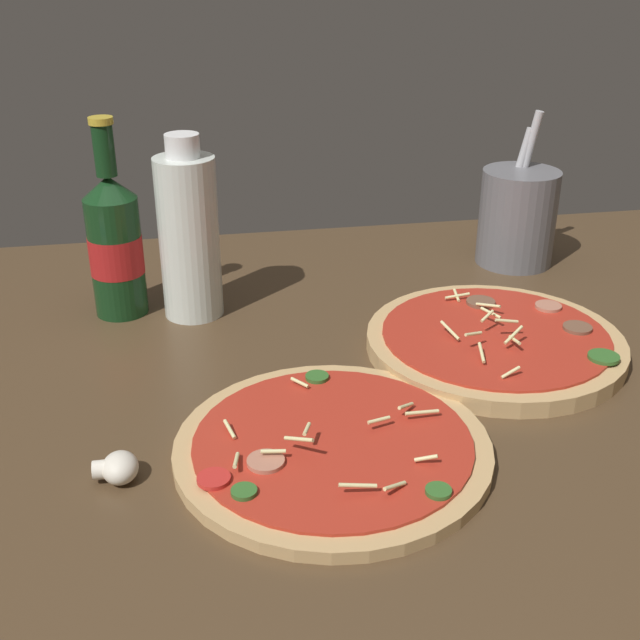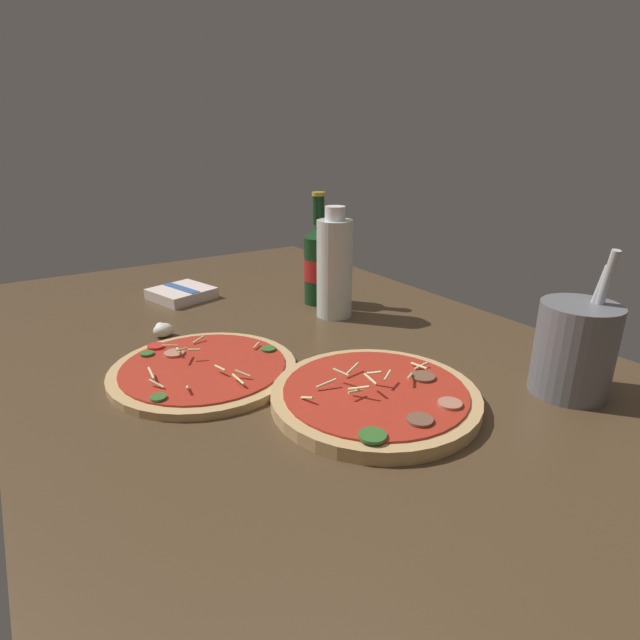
# 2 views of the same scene
# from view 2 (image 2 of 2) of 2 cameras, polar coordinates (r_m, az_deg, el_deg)

# --- Properties ---
(counter_slab) EXTENTS (1.60, 0.90, 0.03)m
(counter_slab) POSITION_cam_2_polar(r_m,az_deg,el_deg) (0.86, -2.03, -4.79)
(counter_slab) COLOR #4C3823
(counter_slab) RESTS_ON ground
(pizza_near) EXTENTS (0.29, 0.29, 0.04)m
(pizza_near) POSITION_cam_2_polar(r_m,az_deg,el_deg) (0.81, -13.16, -5.47)
(pizza_near) COLOR tan
(pizza_near) RESTS_ON counter_slab
(pizza_far) EXTENTS (0.29, 0.29, 0.05)m
(pizza_far) POSITION_cam_2_polar(r_m,az_deg,el_deg) (0.71, 6.12, -8.71)
(pizza_far) COLOR tan
(pizza_far) RESTS_ON counter_slab
(beer_bottle) EXTENTS (0.07, 0.07, 0.24)m
(beer_bottle) POSITION_cam_2_polar(r_m,az_deg,el_deg) (1.11, -0.15, 6.51)
(beer_bottle) COLOR #143819
(beer_bottle) RESTS_ON counter_slab
(oil_bottle) EXTENTS (0.07, 0.07, 0.23)m
(oil_bottle) POSITION_cam_2_polar(r_m,az_deg,el_deg) (1.02, 1.68, 6.06)
(oil_bottle) COLOR silver
(oil_bottle) RESTS_ON counter_slab
(mushroom_left) EXTENTS (0.04, 0.04, 0.03)m
(mushroom_left) POSITION_cam_2_polar(r_m,az_deg,el_deg) (0.98, -17.50, -1.08)
(mushroom_left) COLOR white
(mushroom_left) RESTS_ON counter_slab
(utensil_crock) EXTENTS (0.11, 0.11, 0.21)m
(utensil_crock) POSITION_cam_2_polar(r_m,az_deg,el_deg) (0.80, 27.09, -2.89)
(utensil_crock) COLOR slate
(utensil_crock) RESTS_ON counter_slab
(dish_towel) EXTENTS (0.15, 0.15, 0.03)m
(dish_towel) POSITION_cam_2_polar(r_m,az_deg,el_deg) (1.20, -15.53, 2.95)
(dish_towel) COLOR beige
(dish_towel) RESTS_ON counter_slab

